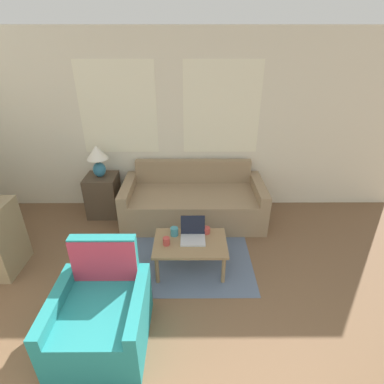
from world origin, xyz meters
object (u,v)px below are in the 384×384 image
Objects in this scene: table_lamp at (98,157)px; coffee_table at (190,245)px; cup_navy at (166,241)px; armchair at (102,314)px; cup_white at (174,232)px; couch at (193,202)px; cup_yellow at (206,230)px; laptop at (193,234)px.

coffee_table is at bearing -43.85° from table_lamp.
table_lamp is at bearing 136.15° from coffee_table.
armchair is at bearing -121.37° from cup_navy.
cup_white is (-0.19, 0.14, 0.10)m from coffee_table.
coffee_table is at bearing -92.31° from couch.
coffee_table is (0.79, 0.89, 0.07)m from armchair.
couch reaches higher than cup_yellow.
cup_navy is 0.89× the size of cup_white.
cup_white is (1.14, -1.14, -0.49)m from table_lamp.
cup_yellow is at bearing 47.81° from armchair.
couch is 4.27× the size of table_lamp.
cup_yellow is at bearing 6.83° from cup_white.
laptop is at bearing -15.66° from cup_white.
cup_yellow is 0.38m from cup_white.
table_lamp reaches higher than cup_white.
armchair is 9.38× the size of cup_yellow.
couch is at bearing 98.54° from cup_yellow.
coffee_table is at bearing -136.14° from cup_yellow.
table_lamp is (-0.54, 2.17, 0.66)m from armchair.
coffee_table is at bearing 48.67° from armchair.
cup_navy is 0.95× the size of cup_yellow.
armchair is 2.33m from table_lamp.
cup_yellow is (0.97, 1.08, 0.15)m from armchair.
table_lamp is at bearing 128.83° from cup_navy.
cup_navy is at bearing -114.37° from cup_white.
couch is at bearing -6.01° from table_lamp.
couch is 1.04m from cup_white.
couch is at bearing 87.69° from coffee_table.
cup_navy is at bearing -170.97° from coffee_table.
couch is 22.71× the size of cup_navy.
cup_yellow is at bearing -81.46° from couch.
cup_yellow is at bearing 33.87° from laptop.
table_lamp is 5.03× the size of cup_yellow.
couch is 21.46× the size of cup_yellow.
armchair reaches higher than cup_yellow.
table_lamp is at bearing 104.01° from armchair.
laptop reaches higher than cup_white.
table_lamp reaches higher than cup_navy.
couch is 2.29× the size of armchair.
coffee_table is at bearing -36.10° from cup_white.
armchair is 8.80× the size of cup_white.
coffee_table is 0.25m from cup_white.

